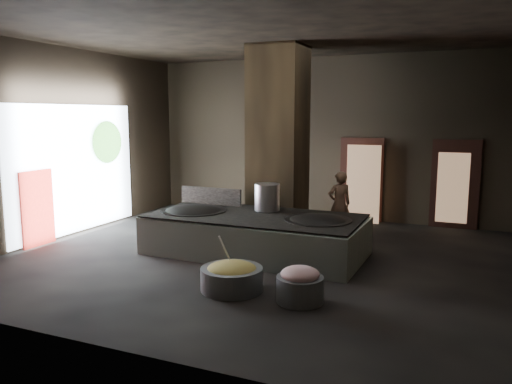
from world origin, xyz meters
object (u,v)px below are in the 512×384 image
at_px(hearth_platform, 255,235).
at_px(wok_right, 318,224).
at_px(wok_left, 194,214).
at_px(stock_pot, 267,197).
at_px(veg_basin, 232,279).
at_px(cook, 339,204).
at_px(meat_basin, 300,289).

xyz_separation_m(hearth_platform, wok_right, (1.35, 0.05, 0.36)).
bearing_deg(wok_left, wok_right, 2.05).
height_order(stock_pot, veg_basin, stock_pot).
relative_size(hearth_platform, wok_left, 3.17).
height_order(wok_left, wok_right, wok_left).
height_order(hearth_platform, wok_right, wok_right).
bearing_deg(stock_pot, veg_basin, -80.35).
xyz_separation_m(hearth_platform, stock_pot, (0.05, 0.55, 0.74)).
bearing_deg(cook, wok_left, 3.20).
distance_m(hearth_platform, meat_basin, 2.85).
bearing_deg(stock_pot, meat_basin, -59.05).
xyz_separation_m(wok_right, meat_basin, (0.38, -2.30, -0.55)).
distance_m(stock_pot, veg_basin, 2.94).
height_order(cook, veg_basin, cook).
bearing_deg(wok_right, cook, 92.10).
distance_m(veg_basin, meat_basin, 1.22).
relative_size(stock_pot, veg_basin, 0.56).
bearing_deg(veg_basin, cook, 80.16).
bearing_deg(hearth_platform, wok_right, 3.52).
xyz_separation_m(wok_right, veg_basin, (-0.83, -2.25, -0.56)).
height_order(stock_pot, meat_basin, stock_pot).
bearing_deg(veg_basin, wok_left, 132.49).
relative_size(stock_pot, cook, 0.37).
distance_m(hearth_platform, wok_left, 1.49).
bearing_deg(cook, hearth_platform, 23.63).
height_order(wok_left, veg_basin, wok_left).
bearing_deg(veg_basin, meat_basin, -2.67).
relative_size(wok_left, cook, 0.89).
xyz_separation_m(wok_left, veg_basin, (1.97, -2.15, -0.56)).
relative_size(hearth_platform, veg_basin, 4.30).
height_order(wok_right, veg_basin, wok_right).
bearing_deg(meat_basin, wok_right, 99.41).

